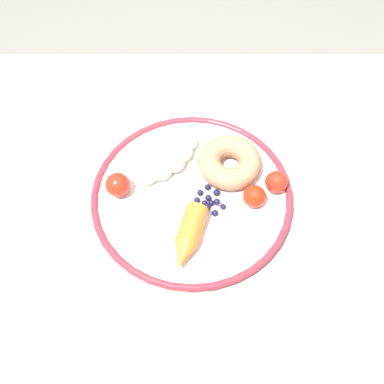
{
  "coord_description": "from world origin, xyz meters",
  "views": [
    {
      "loc": [
        -0.0,
        -0.4,
        1.4
      ],
      "look_at": [
        -0.0,
        0.0,
        0.76
      ],
      "focal_mm": 41.52,
      "sensor_mm": 36.0,
      "label": 1
    }
  ],
  "objects_px": {
    "dining_table": "(193,228)",
    "blueberry_pile": "(211,201)",
    "plate": "(192,193)",
    "tomato_far": "(119,185)",
    "tomato_near": "(256,196)",
    "tomato_mid": "(278,182)",
    "donut": "(231,162)",
    "carrot_orange": "(190,237)",
    "banana": "(175,163)"
  },
  "relations": [
    {
      "from": "dining_table",
      "to": "blueberry_pile",
      "type": "distance_m",
      "value": 0.14
    },
    {
      "from": "plate",
      "to": "tomato_far",
      "type": "xyz_separation_m",
      "value": [
        -0.12,
        0.0,
        0.02
      ]
    },
    {
      "from": "tomato_far",
      "to": "tomato_near",
      "type": "bearing_deg",
      "value": -5.44
    },
    {
      "from": "tomato_mid",
      "to": "tomato_far",
      "type": "xyz_separation_m",
      "value": [
        -0.27,
        -0.01,
        0.0
      ]
    },
    {
      "from": "tomato_near",
      "to": "tomato_mid",
      "type": "bearing_deg",
      "value": 35.86
    },
    {
      "from": "dining_table",
      "to": "tomato_near",
      "type": "bearing_deg",
      "value": -8.64
    },
    {
      "from": "plate",
      "to": "blueberry_pile",
      "type": "relative_size",
      "value": 5.6
    },
    {
      "from": "donut",
      "to": "blueberry_pile",
      "type": "bearing_deg",
      "value": -117.2
    },
    {
      "from": "plate",
      "to": "tomato_mid",
      "type": "distance_m",
      "value": 0.15
    },
    {
      "from": "dining_table",
      "to": "carrot_orange",
      "type": "relative_size",
      "value": 7.99
    },
    {
      "from": "dining_table",
      "to": "tomato_far",
      "type": "bearing_deg",
      "value": 177.25
    },
    {
      "from": "carrot_orange",
      "to": "tomato_near",
      "type": "height_order",
      "value": "tomato_near"
    },
    {
      "from": "dining_table",
      "to": "tomato_near",
      "type": "relative_size",
      "value": 24.02
    },
    {
      "from": "carrot_orange",
      "to": "blueberry_pile",
      "type": "relative_size",
      "value": 1.88
    },
    {
      "from": "carrot_orange",
      "to": "dining_table",
      "type": "bearing_deg",
      "value": 86.41
    },
    {
      "from": "tomato_near",
      "to": "carrot_orange",
      "type": "bearing_deg",
      "value": -145.56
    },
    {
      "from": "carrot_orange",
      "to": "blueberry_pile",
      "type": "height_order",
      "value": "carrot_orange"
    },
    {
      "from": "tomato_mid",
      "to": "carrot_orange",
      "type": "bearing_deg",
      "value": -145.18
    },
    {
      "from": "banana",
      "to": "tomato_mid",
      "type": "relative_size",
      "value": 2.99
    },
    {
      "from": "dining_table",
      "to": "tomato_far",
      "type": "xyz_separation_m",
      "value": [
        -0.12,
        0.01,
        0.15
      ]
    },
    {
      "from": "plate",
      "to": "donut",
      "type": "height_order",
      "value": "donut"
    },
    {
      "from": "plate",
      "to": "tomato_near",
      "type": "distance_m",
      "value": 0.11
    },
    {
      "from": "tomato_mid",
      "to": "blueberry_pile",
      "type": "bearing_deg",
      "value": -164.99
    },
    {
      "from": "banana",
      "to": "tomato_far",
      "type": "height_order",
      "value": "tomato_far"
    },
    {
      "from": "banana",
      "to": "donut",
      "type": "xyz_separation_m",
      "value": [
        0.1,
        -0.0,
        0.01
      ]
    },
    {
      "from": "dining_table",
      "to": "tomato_mid",
      "type": "distance_m",
      "value": 0.2
    },
    {
      "from": "dining_table",
      "to": "tomato_far",
      "type": "relative_size",
      "value": 22.04
    },
    {
      "from": "plate",
      "to": "banana",
      "type": "height_order",
      "value": "banana"
    },
    {
      "from": "tomato_mid",
      "to": "tomato_far",
      "type": "relative_size",
      "value": 0.92
    },
    {
      "from": "blueberry_pile",
      "to": "carrot_orange",
      "type": "bearing_deg",
      "value": -115.39
    },
    {
      "from": "carrot_orange",
      "to": "tomato_far",
      "type": "xyz_separation_m",
      "value": [
        -0.12,
        0.1,
        0.0
      ]
    },
    {
      "from": "blueberry_pile",
      "to": "tomato_mid",
      "type": "height_order",
      "value": "tomato_mid"
    },
    {
      "from": "donut",
      "to": "blueberry_pile",
      "type": "height_order",
      "value": "donut"
    },
    {
      "from": "plate",
      "to": "tomato_far",
      "type": "relative_size",
      "value": 8.22
    },
    {
      "from": "plate",
      "to": "donut",
      "type": "relative_size",
      "value": 3.12
    },
    {
      "from": "donut",
      "to": "tomato_mid",
      "type": "bearing_deg",
      "value": -27.64
    },
    {
      "from": "tomato_near",
      "to": "tomato_far",
      "type": "xyz_separation_m",
      "value": [
        -0.23,
        0.02,
        0.0
      ]
    },
    {
      "from": "dining_table",
      "to": "carrot_orange",
      "type": "distance_m",
      "value": 0.17
    },
    {
      "from": "banana",
      "to": "carrot_orange",
      "type": "bearing_deg",
      "value": -79.68
    },
    {
      "from": "carrot_orange",
      "to": "blueberry_pile",
      "type": "bearing_deg",
      "value": 64.61
    },
    {
      "from": "tomato_far",
      "to": "dining_table",
      "type": "bearing_deg",
      "value": -2.75
    },
    {
      "from": "plate",
      "to": "blueberry_pile",
      "type": "xyz_separation_m",
      "value": [
        0.03,
        -0.02,
        0.01
      ]
    },
    {
      "from": "tomato_far",
      "to": "banana",
      "type": "bearing_deg",
      "value": 29.2
    },
    {
      "from": "blueberry_pile",
      "to": "tomato_near",
      "type": "xyz_separation_m",
      "value": [
        0.07,
        0.0,
        0.01
      ]
    },
    {
      "from": "plate",
      "to": "donut",
      "type": "distance_m",
      "value": 0.09
    },
    {
      "from": "dining_table",
      "to": "tomato_near",
      "type": "height_order",
      "value": "tomato_near"
    },
    {
      "from": "plate",
      "to": "banana",
      "type": "bearing_deg",
      "value": 119.89
    },
    {
      "from": "dining_table",
      "to": "tomato_near",
      "type": "distance_m",
      "value": 0.18
    },
    {
      "from": "carrot_orange",
      "to": "tomato_near",
      "type": "relative_size",
      "value": 3.01
    },
    {
      "from": "carrot_orange",
      "to": "donut",
      "type": "xyz_separation_m",
      "value": [
        0.07,
        0.14,
        0.0
      ]
    }
  ]
}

